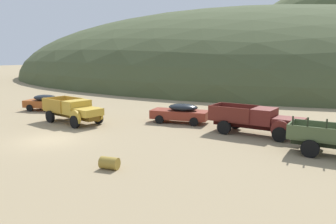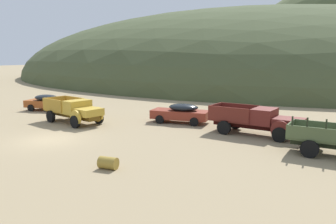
{
  "view_description": "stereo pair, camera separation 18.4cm",
  "coord_description": "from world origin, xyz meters",
  "px_view_note": "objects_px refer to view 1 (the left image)",
  "views": [
    {
      "loc": [
        18.05,
        -13.32,
        5.44
      ],
      "look_at": [
        4.94,
        6.37,
        1.41
      ],
      "focal_mm": 36.08,
      "sensor_mm": 36.0,
      "label": 1
    },
    {
      "loc": [
        18.21,
        -13.22,
        5.44
      ],
      "look_at": [
        4.94,
        6.37,
        1.41
      ],
      "focal_mm": 36.08,
      "sensor_mm": 36.0,
      "label": 2
    }
  ],
  "objects_px": {
    "truck_faded_yellow": "(76,111)",
    "truck_oxblood": "(262,121)",
    "car_oxide_orange": "(49,102)",
    "car_rust_red": "(178,113)",
    "oil_drum_foreground": "(109,163)"
  },
  "relations": [
    {
      "from": "truck_faded_yellow",
      "to": "car_rust_red",
      "type": "relative_size",
      "value": 1.13
    },
    {
      "from": "truck_oxblood",
      "to": "truck_faded_yellow",
      "type": "bearing_deg",
      "value": -162.86
    },
    {
      "from": "car_oxide_orange",
      "to": "truck_oxblood",
      "type": "xyz_separation_m",
      "value": [
        20.75,
        1.38,
        0.2
      ]
    },
    {
      "from": "car_rust_red",
      "to": "oil_drum_foreground",
      "type": "distance_m",
      "value": 11.86
    },
    {
      "from": "car_oxide_orange",
      "to": "truck_faded_yellow",
      "type": "bearing_deg",
      "value": -40.67
    },
    {
      "from": "car_oxide_orange",
      "to": "oil_drum_foreground",
      "type": "height_order",
      "value": "car_oxide_orange"
    },
    {
      "from": "car_rust_red",
      "to": "oil_drum_foreground",
      "type": "bearing_deg",
      "value": 91.36
    },
    {
      "from": "truck_faded_yellow",
      "to": "truck_oxblood",
      "type": "bearing_deg",
      "value": 23.82
    },
    {
      "from": "truck_faded_yellow",
      "to": "car_rust_red",
      "type": "distance_m",
      "value": 8.16
    },
    {
      "from": "car_rust_red",
      "to": "truck_oxblood",
      "type": "distance_m",
      "value": 7.09
    },
    {
      "from": "oil_drum_foreground",
      "to": "truck_oxblood",
      "type": "bearing_deg",
      "value": 70.35
    },
    {
      "from": "truck_faded_yellow",
      "to": "truck_oxblood",
      "type": "height_order",
      "value": "same"
    },
    {
      "from": "truck_faded_yellow",
      "to": "car_oxide_orange",
      "type": "bearing_deg",
      "value": 165.1
    },
    {
      "from": "car_rust_red",
      "to": "truck_faded_yellow",
      "type": "bearing_deg",
      "value": 22.13
    },
    {
      "from": "truck_faded_yellow",
      "to": "oil_drum_foreground",
      "type": "height_order",
      "value": "truck_faded_yellow"
    }
  ]
}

